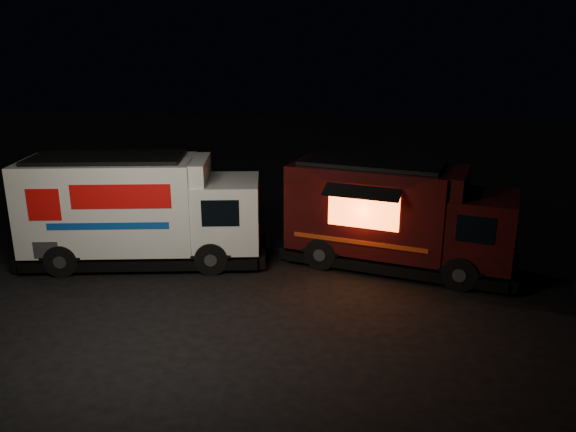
# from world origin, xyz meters

# --- Properties ---
(ground) EXTENTS (80.00, 80.00, 0.00)m
(ground) POSITION_xyz_m (0.00, 0.00, 0.00)
(ground) COLOR black
(ground) RESTS_ON ground
(white_truck) EXTENTS (7.39, 3.03, 3.27)m
(white_truck) POSITION_xyz_m (-3.64, 1.73, 1.64)
(white_truck) COLOR silver
(white_truck) RESTS_ON ground
(red_truck) EXTENTS (7.16, 4.61, 3.13)m
(red_truck) POSITION_xyz_m (3.93, 1.68, 1.56)
(red_truck) COLOR #370A0E
(red_truck) RESTS_ON ground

